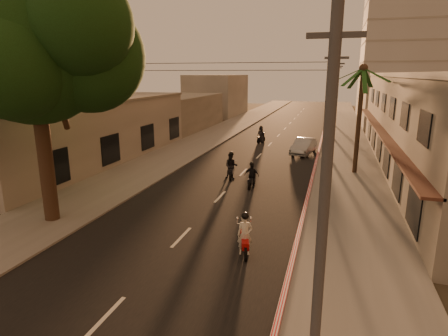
{
  "coord_description": "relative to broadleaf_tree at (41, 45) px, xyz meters",
  "views": [
    {
      "loc": [
        6.29,
        -12.49,
        7.23
      ],
      "look_at": [
        0.28,
        7.92,
        1.85
      ],
      "focal_mm": 30.0,
      "sensor_mm": 36.0,
      "label": 1
    }
  ],
  "objects": [
    {
      "name": "left_building",
      "position": [
        -7.37,
        11.86,
        -5.88
      ],
      "size": [
        8.2,
        24.2,
        5.2
      ],
      "color": "#A9A299",
      "rests_on": "ground"
    },
    {
      "name": "filler_left_far",
      "position": [
        -7.39,
        49.86,
        -4.98
      ],
      "size": [
        8.0,
        14.0,
        7.0
      ],
      "primitive_type": "cube",
      "color": "#A9A299",
      "rests_on": "ground"
    },
    {
      "name": "ground",
      "position": [
        6.61,
        -2.14,
        -8.48
      ],
      "size": [
        160.0,
        160.0,
        0.0
      ],
      "primitive_type": "plane",
      "color": "#383023",
      "rests_on": "ground"
    },
    {
      "name": "curb_stripe",
      "position": [
        11.71,
        12.86,
        -8.38
      ],
      "size": [
        0.2,
        60.0,
        0.2
      ],
      "primitive_type": "cube",
      "color": "red",
      "rests_on": "ground"
    },
    {
      "name": "scooter_far_a",
      "position": [
        5.49,
        24.52,
        -7.64
      ],
      "size": [
        1.12,
        1.83,
        1.83
      ],
      "rotation": [
        0.0,
        0.0,
        -0.26
      ],
      "color": "black",
      "rests_on": "ground"
    },
    {
      "name": "scooter_mid_b",
      "position": [
        8.02,
        8.27,
        -7.7
      ],
      "size": [
        0.98,
        1.78,
        1.75
      ],
      "rotation": [
        0.0,
        0.0,
        -0.02
      ],
      "color": "black",
      "rests_on": "ground"
    },
    {
      "name": "filler_left_near",
      "position": [
        -7.39,
        31.86,
        -6.28
      ],
      "size": [
        8.0,
        14.0,
        4.4
      ],
      "primitive_type": "cube",
      "color": "#A9A299",
      "rests_on": "ground"
    },
    {
      "name": "distant_tower",
      "position": [
        22.61,
        53.86,
        5.52
      ],
      "size": [
        12.1,
        12.1,
        28.0
      ],
      "color": "#B7B5B2",
      "rests_on": "ground"
    },
    {
      "name": "filler_right",
      "position": [
        20.61,
        42.86,
        -5.48
      ],
      "size": [
        8.0,
        14.0,
        6.0
      ],
      "primitive_type": "cube",
      "color": "#A9A299",
      "rests_on": "ground"
    },
    {
      "name": "palm_tree",
      "position": [
        14.61,
        13.86,
        -1.33
      ],
      "size": [
        5.0,
        5.0,
        8.2
      ],
      "color": "black",
      "rests_on": "ground"
    },
    {
      "name": "sidewalk_right",
      "position": [
        14.11,
        17.86,
        -8.42
      ],
      "size": [
        5.0,
        140.0,
        0.12
      ],
      "primitive_type": "cube",
      "color": "slate",
      "rests_on": "ground"
    },
    {
      "name": "sidewalk_left",
      "position": [
        -0.89,
        17.86,
        -8.42
      ],
      "size": [
        5.0,
        140.0,
        0.12
      ],
      "primitive_type": "cube",
      "color": "slate",
      "rests_on": "ground"
    },
    {
      "name": "shophouse_row",
      "position": [
        20.57,
        15.86,
        -4.83
      ],
      "size": [
        8.8,
        34.2,
        7.3
      ],
      "color": "gray",
      "rests_on": "ground"
    },
    {
      "name": "scooter_mid_a",
      "position": [
        6.19,
        9.94,
        -7.58
      ],
      "size": [
        1.13,
        1.99,
        1.97
      ],
      "rotation": [
        0.0,
        0.0,
        0.17
      ],
      "color": "black",
      "rests_on": "ground"
    },
    {
      "name": "broadleaf_tree",
      "position": [
        0.0,
        0.0,
        0.0
      ],
      "size": [
        9.6,
        8.7,
        12.1
      ],
      "color": "black",
      "rests_on": "ground"
    },
    {
      "name": "scooter_red",
      "position": [
        9.73,
        -0.87,
        -7.66
      ],
      "size": [
        0.95,
        1.81,
        1.83
      ],
      "rotation": [
        0.0,
        0.0,
        0.29
      ],
      "color": "black",
      "rests_on": "ground"
    },
    {
      "name": "road",
      "position": [
        6.61,
        17.86,
        -8.47
      ],
      "size": [
        10.0,
        140.0,
        0.02
      ],
      "primitive_type": "cube",
      "color": "black",
      "rests_on": "ground"
    },
    {
      "name": "parked_car",
      "position": [
        10.39,
        19.95,
        -7.75
      ],
      "size": [
        3.02,
        4.92,
        1.45
      ],
      "primitive_type": "imported",
      "rotation": [
        0.0,
        0.0,
        -0.17
      ],
      "color": "#9A9DA2",
      "rests_on": "ground"
    },
    {
      "name": "utility_poles",
      "position": [
        12.81,
        17.86,
        -1.94
      ],
      "size": [
        1.2,
        48.26,
        9.0
      ],
      "color": "#38383A",
      "rests_on": "ground"
    }
  ]
}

